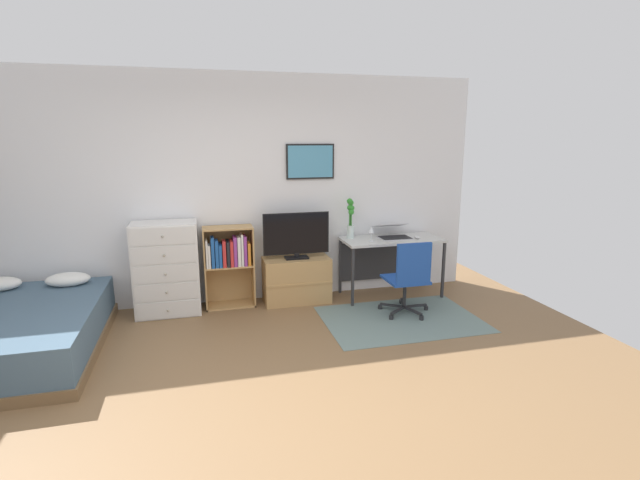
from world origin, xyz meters
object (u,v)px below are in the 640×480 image
object	(u,v)px
desk	(389,248)
laptop	(393,232)
bamboo_vase	(351,218)
tv_stand	(297,280)
television	(296,236)
bookshelf	(229,259)
office_chair	(409,276)
dresser	(167,269)
bed	(12,333)
computer_mouse	(417,237)
wine_glass	(371,230)

from	to	relation	value
desk	laptop	size ratio (longest dim) A/B	2.91
laptop	bamboo_vase	world-z (taller)	bamboo_vase
laptop	bamboo_vase	distance (m)	0.57
tv_stand	television	distance (m)	0.55
bookshelf	office_chair	distance (m)	2.08
dresser	laptop	world-z (taller)	dresser
desk	television	bearing A→B (deg)	-179.15
bed	bookshelf	size ratio (longest dim) A/B	2.05
office_chair	laptop	bearing A→B (deg)	81.09
bookshelf	television	xyz separation A→B (m)	(0.80, -0.06, 0.25)
bed	laptop	xyz separation A→B (m)	(4.05, 0.76, 0.58)
office_chair	computer_mouse	distance (m)	0.77
desk	computer_mouse	world-z (taller)	computer_mouse
desk	wine_glass	size ratio (longest dim) A/B	6.89
computer_mouse	bamboo_vase	size ratio (longest dim) A/B	0.21
bed	laptop	world-z (taller)	laptop
office_chair	computer_mouse	size ratio (longest dim) A/B	8.27
laptop	wine_glass	world-z (taller)	wine_glass
laptop	wine_glass	bearing A→B (deg)	-155.54
bookshelf	bamboo_vase	distance (m)	1.56
office_chair	laptop	xyz separation A→B (m)	(0.12, 0.76, 0.35)
laptop	computer_mouse	xyz separation A→B (m)	(0.26, -0.16, -0.05)
bookshelf	tv_stand	xyz separation A→B (m)	(0.80, -0.04, -0.30)
tv_stand	bookshelf	bearing A→B (deg)	177.05
bookshelf	desk	size ratio (longest dim) A/B	0.77
wine_glass	office_chair	bearing A→B (deg)	-69.80
tv_stand	television	world-z (taller)	television
bed	bamboo_vase	size ratio (longest dim) A/B	3.92
bamboo_vase	bookshelf	bearing A→B (deg)	-179.20
television	bed	bearing A→B (deg)	-165.02
dresser	laptop	size ratio (longest dim) A/B	2.46
office_chair	wine_glass	xyz separation A→B (m)	(-0.22, 0.61, 0.42)
dresser	desk	world-z (taller)	dresser
bookshelf	computer_mouse	bearing A→B (deg)	-5.22
bed	desk	xyz separation A→B (m)	(4.01, 0.77, 0.38)
tv_stand	office_chair	xyz separation A→B (m)	(1.12, -0.77, 0.18)
desk	office_chair	xyz separation A→B (m)	(-0.08, -0.77, -0.14)
bookshelf	wine_glass	size ratio (longest dim) A/B	5.31
office_chair	bamboo_vase	world-z (taller)	bamboo_vase
bookshelf	television	size ratio (longest dim) A/B	1.21
bookshelf	laptop	world-z (taller)	bookshelf
dresser	tv_stand	size ratio (longest dim) A/B	1.32
bed	office_chair	size ratio (longest dim) A/B	2.28
wine_glass	tv_stand	bearing A→B (deg)	169.50
bamboo_vase	tv_stand	bearing A→B (deg)	-174.95
bed	dresser	xyz separation A→B (m)	(1.32, 0.76, 0.30)
dresser	wine_glass	bearing A→B (deg)	-3.61
tv_stand	desk	distance (m)	1.24
bed	bamboo_vase	bearing A→B (deg)	13.09
bed	television	bearing A→B (deg)	14.67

